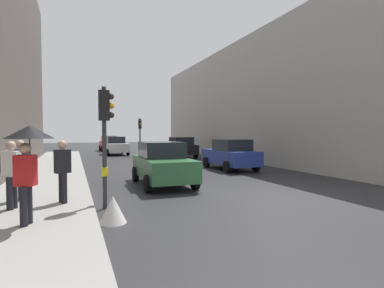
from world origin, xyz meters
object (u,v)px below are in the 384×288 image
object	(u,v)px
car_red_sedan	(109,143)
car_dark_suv	(181,147)
traffic_light_far_median	(140,130)
pedestrian_with_grey_backpack	(19,166)
pedestrian_with_umbrella	(28,147)
traffic_light_near_left	(105,125)
pedestrian_with_black_backpack	(10,171)
pedestrian_in_dark_coat	(63,169)
warning_sign_triangle	(113,209)
car_blue_van	(230,154)
car_white_compact	(115,146)
car_green_estate	(163,164)

from	to	relation	value
car_red_sedan	car_dark_suv	world-z (taller)	same
traffic_light_far_median	pedestrian_with_grey_backpack	world-z (taller)	traffic_light_far_median
car_red_sedan	pedestrian_with_umbrella	bearing A→B (deg)	-99.25
traffic_light_near_left	pedestrian_with_black_backpack	distance (m)	2.67
pedestrian_in_dark_coat	warning_sign_triangle	bearing A→B (deg)	-59.67
car_blue_van	car_white_compact	distance (m)	15.17
car_dark_suv	car_blue_van	bearing A→B (deg)	-90.85
traffic_light_near_left	pedestrian_with_black_backpack	size ratio (longest dim) A/B	1.93
car_blue_van	car_green_estate	xyz separation A→B (m)	(-5.11, -3.59, 0.00)
car_red_sedan	warning_sign_triangle	bearing A→B (deg)	-95.88
car_blue_van	pedestrian_with_black_backpack	xyz separation A→B (m)	(-10.05, -6.58, 0.29)
pedestrian_with_black_backpack	pedestrian_with_umbrella	bearing A→B (deg)	-69.12
car_white_compact	pedestrian_with_black_backpack	bearing A→B (deg)	-104.23
traffic_light_far_median	car_green_estate	xyz separation A→B (m)	(-2.22, -15.22, -1.50)
pedestrian_with_umbrella	pedestrian_with_black_backpack	distance (m)	1.94
pedestrian_in_dark_coat	car_red_sedan	bearing A→B (deg)	81.33
car_red_sedan	pedestrian_with_grey_backpack	bearing A→B (deg)	-101.44
car_red_sedan	pedestrian_with_black_backpack	distance (m)	28.02
car_dark_suv	pedestrian_with_black_backpack	bearing A→B (deg)	-122.84
car_red_sedan	pedestrian_with_black_backpack	bearing A→B (deg)	-101.12
pedestrian_with_grey_backpack	car_dark_suv	bearing A→B (deg)	55.45
traffic_light_far_median	car_blue_van	size ratio (longest dim) A/B	0.82
car_red_sedan	warning_sign_triangle	distance (m)	29.33
traffic_light_near_left	warning_sign_triangle	world-z (taller)	traffic_light_near_left
car_green_estate	pedestrian_with_grey_backpack	xyz separation A→B (m)	(-4.89, -1.93, 0.29)
pedestrian_with_black_backpack	car_red_sedan	bearing A→B (deg)	78.88
car_red_sedan	car_white_compact	world-z (taller)	same
car_dark_suv	pedestrian_in_dark_coat	size ratio (longest dim) A/B	2.38
traffic_light_near_left	pedestrian_with_grey_backpack	xyz separation A→B (m)	(-2.33, 1.27, -1.20)
car_green_estate	car_white_compact	distance (m)	18.01
car_blue_van	pedestrian_with_grey_backpack	bearing A→B (deg)	-151.12
traffic_light_near_left	car_white_compact	bearing A→B (deg)	82.09
car_red_sedan	pedestrian_in_dark_coat	bearing A→B (deg)	-98.67
pedestrian_with_umbrella	warning_sign_triangle	distance (m)	2.32
traffic_light_far_median	traffic_light_near_left	world-z (taller)	traffic_light_far_median
car_dark_suv	pedestrian_with_umbrella	bearing A→B (deg)	-118.62
car_green_estate	warning_sign_triangle	xyz separation A→B (m)	(-2.55, -4.67, -0.55)
pedestrian_with_grey_backpack	warning_sign_triangle	xyz separation A→B (m)	(2.34, -2.75, -0.84)
traffic_light_far_median	car_dark_suv	size ratio (longest dim) A/B	0.82
car_red_sedan	car_white_compact	distance (m)	6.50
traffic_light_far_median	car_red_sedan	bearing A→B (deg)	100.74
car_blue_van	car_green_estate	size ratio (longest dim) A/B	0.99
car_dark_suv	car_white_compact	world-z (taller)	same
pedestrian_with_black_backpack	car_green_estate	bearing A→B (deg)	31.19
car_white_compact	warning_sign_triangle	xyz separation A→B (m)	(-2.92, -22.68, -0.55)
warning_sign_triangle	car_white_compact	bearing A→B (deg)	82.65
traffic_light_near_left	car_green_estate	xyz separation A→B (m)	(2.56, 3.19, -1.48)
traffic_light_far_median	traffic_light_near_left	bearing A→B (deg)	-104.56
traffic_light_near_left	pedestrian_with_umbrella	xyz separation A→B (m)	(-1.73, -1.50, -0.52)
car_green_estate	pedestrian_in_dark_coat	size ratio (longest dim) A/B	2.40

